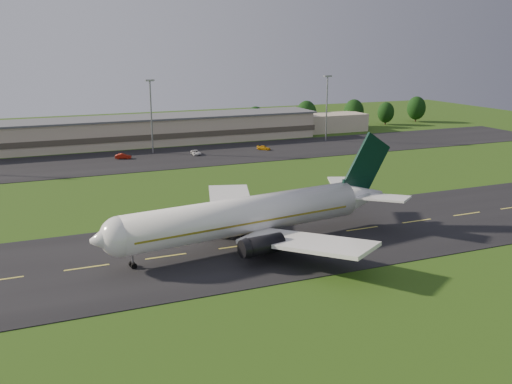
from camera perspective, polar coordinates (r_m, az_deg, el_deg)
name	(u,v)px	position (r m, az deg, el deg)	size (l,w,h in m)	color
ground	(238,247)	(86.29, -1.86, -5.50)	(360.00, 360.00, 0.00)	#264210
taxiway	(238,247)	(86.28, -1.86, -5.47)	(220.00, 30.00, 0.10)	black
apron	(141,160)	(153.48, -11.43, 3.18)	(260.00, 30.00, 0.10)	black
airliner	(250,216)	(85.61, -0.64, -2.37)	(51.15, 41.80, 15.57)	white
terminal	(145,131)	(177.43, -11.02, 6.01)	(145.00, 16.00, 8.40)	#B7A58C
light_mast_centre	(151,108)	(160.33, -10.47, 8.30)	(2.40, 1.20, 20.35)	gray
light_mast_east	(327,100)	(180.03, 7.10, 9.09)	(2.40, 1.20, 20.35)	gray
tree_line	(222,119)	(193.82, -3.41, 7.29)	(196.35, 10.01, 10.03)	black
service_vehicle_b	(123,156)	(155.40, -13.14, 3.50)	(1.46, 4.18, 1.38)	maroon
service_vehicle_c	(196,152)	(157.81, -6.04, 3.95)	(2.10, 4.57, 1.27)	silver
service_vehicle_d	(264,148)	(164.31, 0.78, 4.44)	(1.63, 4.01, 1.16)	orange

